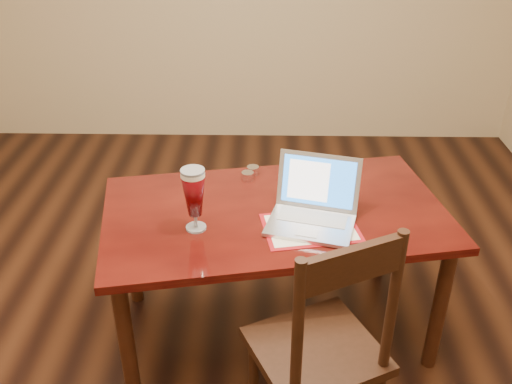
{
  "coord_description": "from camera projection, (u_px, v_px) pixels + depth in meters",
  "views": [
    {
      "loc": [
        0.23,
        -2.06,
        2.06
      ],
      "look_at": [
        0.19,
        0.02,
        0.85
      ],
      "focal_mm": 40.0,
      "sensor_mm": 36.0,
      "label": 1
    }
  ],
  "objects": [
    {
      "name": "ground",
      "position": [
        218.0,
        343.0,
        2.82
      ],
      "size": [
        5.0,
        5.0,
        0.0
      ],
      "primitive_type": "plane",
      "color": "black",
      "rests_on": "ground"
    },
    {
      "name": "dining_table",
      "position": [
        274.0,
        224.0,
        2.59
      ],
      "size": [
        1.65,
        1.12,
        1.0
      ],
      "rotation": [
        0.0,
        0.0,
        0.19
      ],
      "color": "#4B0F0A",
      "rests_on": "ground"
    },
    {
      "name": "dining_chair",
      "position": [
        321.0,
        351.0,
        2.11
      ],
      "size": [
        0.59,
        0.58,
        1.06
      ],
      "rotation": [
        0.0,
        0.0,
        0.44
      ],
      "color": "black",
      "rests_on": "ground"
    }
  ]
}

